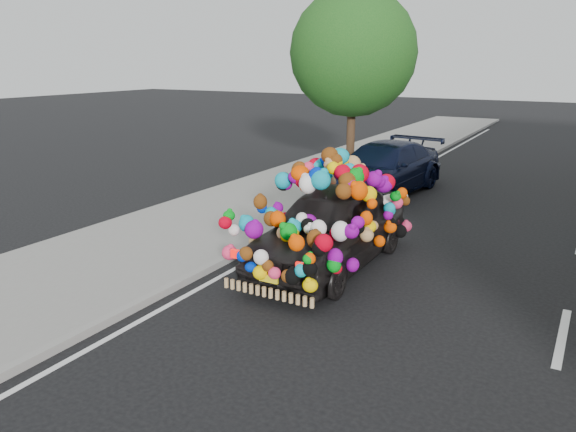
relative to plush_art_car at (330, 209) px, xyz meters
name	(u,v)px	position (x,y,z in m)	size (l,w,h in m)	color
ground	(333,288)	(0.56, -1.04, -1.10)	(100.00, 100.00, 0.00)	black
sidewalk	(146,246)	(-3.74, -1.04, -1.04)	(4.00, 60.00, 0.12)	gray
kerb	(222,261)	(-1.79, -1.04, -1.04)	(0.15, 60.00, 0.13)	gray
lane_markings	(562,337)	(4.16, -1.04, -1.09)	(6.00, 50.00, 0.01)	silver
tree_near_sidewalk	(353,53)	(-3.24, 8.46, 2.92)	(4.20, 4.20, 6.13)	#332114
plush_art_car	(330,209)	(0.00, 0.00, 0.00)	(2.15, 4.61, 2.15)	black
navy_sedan	(382,169)	(-1.22, 6.12, -0.36)	(2.07, 5.08, 1.48)	black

